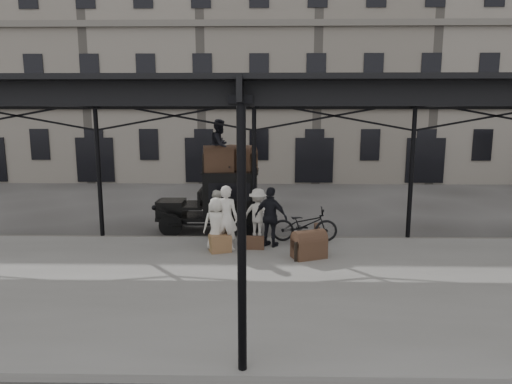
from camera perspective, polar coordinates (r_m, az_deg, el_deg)
ground at (r=13.13m, az=-0.45°, el=-8.55°), size 120.00×120.00×0.00m
platform at (r=11.22m, az=-0.73°, el=-11.44°), size 28.00×8.00×0.15m
canopy at (r=10.73m, az=-0.74°, el=12.25°), size 22.50×9.00×4.74m
building_frontage at (r=30.57m, az=0.49°, el=15.30°), size 64.00×8.00×14.00m
taxi at (r=15.94m, az=-4.27°, el=-0.78°), size 3.65×1.55×2.18m
porter_left at (r=13.38m, az=-3.73°, el=-3.25°), size 0.80×0.63×1.93m
porter_midleft at (r=14.68m, az=-4.88°, el=-2.77°), size 0.97×0.97×1.58m
porter_centre at (r=13.46m, az=-4.98°, el=-3.98°), size 0.87×0.67×1.57m
porter_official at (r=13.71m, az=1.88°, el=-3.15°), size 1.15×0.89×1.82m
porter_right at (r=14.60m, az=0.25°, el=-2.72°), size 1.20×0.95×1.62m
bicycle at (r=14.41m, az=6.08°, el=-4.06°), size 2.06×0.74×1.08m
porter_roof at (r=15.60m, az=-4.50°, el=5.86°), size 0.91×1.02×1.75m
steamer_trunk_roof_near at (r=15.50m, az=-4.71°, el=3.94°), size 1.09×0.77×0.74m
steamer_trunk_roof_far at (r=15.89m, az=-1.85°, el=4.09°), size 1.15×0.98×0.72m
steamer_trunk_platform at (r=12.87m, az=6.64°, el=-6.75°), size 1.05×0.86×0.66m
wicker_hamper at (r=13.40m, az=-4.52°, el=-6.40°), size 0.72×0.63×0.50m
suitcase_upright at (r=14.83m, az=7.61°, el=-4.94°), size 0.18×0.61×0.45m
suitcase_flat at (r=13.58m, az=-0.26°, el=-6.36°), size 0.61×0.18×0.40m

